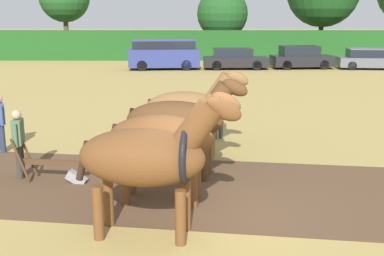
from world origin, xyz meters
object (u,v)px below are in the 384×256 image
at_px(draft_horse_lead_right, 166,138).
at_px(farmer_beside_team, 218,108).
at_px(farmer_at_plow, 18,139).
at_px(farmer_onlooker_right, 0,119).
at_px(draft_horse_lead_left, 149,157).
at_px(draft_horse_trail_left, 180,120).
at_px(parked_van, 164,54).
at_px(parked_car_left, 235,59).
at_px(draft_horse_trail_right, 190,109).
at_px(plow, 57,168).
at_px(tree_center_left, 222,14).
at_px(parked_car_center_left, 301,58).
at_px(parked_car_center, 368,59).

relative_size(draft_horse_lead_right, farmer_beside_team, 1.69).
height_order(farmer_at_plow, farmer_onlooker_right, farmer_at_plow).
bearing_deg(draft_horse_lead_left, farmer_at_plow, 145.30).
xyz_separation_m(draft_horse_trail_left, farmer_at_plow, (-3.69, -0.12, -0.42)).
height_order(parked_van, parked_car_left, parked_van).
relative_size(farmer_at_plow, farmer_onlooker_right, 1.01).
bearing_deg(farmer_beside_team, farmer_onlooker_right, -108.85).
distance_m(draft_horse_trail_left, draft_horse_trail_right, 1.56).
bearing_deg(draft_horse_trail_left, draft_horse_lead_right, -90.19).
relative_size(plow, parked_car_left, 0.38).
relative_size(tree_center_left, draft_horse_lead_right, 2.19).
bearing_deg(farmer_at_plow, draft_horse_trail_left, -6.81).
bearing_deg(draft_horse_trail_right, draft_horse_trail_left, -90.09).
bearing_deg(draft_horse_trail_right, farmer_at_plow, -149.18).
distance_m(plow, parked_car_center_left, 25.89).
height_order(plow, farmer_at_plow, farmer_at_plow).
bearing_deg(parked_van, draft_horse_lead_left, -92.17).
distance_m(draft_horse_lead_right, parked_car_left, 24.57).
relative_size(draft_horse_lead_left, draft_horse_lead_right, 1.03).
bearing_deg(parked_car_left, draft_horse_lead_left, -99.01).
distance_m(draft_horse_lead_left, draft_horse_trail_left, 3.13).
bearing_deg(parked_van, farmer_at_plow, -100.01).
relative_size(draft_horse_trail_right, plow, 1.68).
distance_m(farmer_at_plow, parked_van, 22.77).
xyz_separation_m(draft_horse_trail_left, parked_car_center, (12.32, 22.87, -0.65)).
bearing_deg(farmer_onlooker_right, farmer_beside_team, -16.15).
relative_size(tree_center_left, parked_car_center_left, 1.38).
xyz_separation_m(farmer_beside_team, farmer_onlooker_right, (-6.01, -1.50, -0.04)).
relative_size(draft_horse_trail_right, farmer_beside_team, 1.72).
height_order(farmer_beside_team, parked_van, parked_van).
xyz_separation_m(draft_horse_lead_left, plow, (-2.34, 2.68, -1.08)).
relative_size(farmer_beside_team, parked_car_center, 0.38).
distance_m(draft_horse_trail_right, parked_van, 21.13).
distance_m(draft_horse_trail_left, parked_car_left, 23.00).
distance_m(draft_horse_trail_right, parked_car_center, 24.53).
bearing_deg(draft_horse_lead_right, tree_center_left, 92.75).
distance_m(farmer_beside_team, parked_car_left, 19.37).
bearing_deg(farmer_beside_team, parked_car_center_left, 128.40).
bearing_deg(parked_van, draft_horse_lead_right, -91.49).
bearing_deg(plow, draft_horse_lead_left, -41.26).
bearing_deg(draft_horse_lead_left, farmer_beside_team, 85.12).
bearing_deg(farmer_onlooker_right, parked_car_center_left, 28.93).
bearing_deg(parked_van, parked_car_center_left, -1.40).
xyz_separation_m(draft_horse_lead_left, draft_horse_lead_right, (0.20, 1.55, -0.08)).
xyz_separation_m(farmer_beside_team, parked_car_center, (11.27, 19.34, -0.27)).
distance_m(draft_horse_lead_right, draft_horse_trail_left, 1.56).
bearing_deg(draft_horse_trail_left, tree_center_left, 92.89).
distance_m(tree_center_left, draft_horse_trail_right, 32.27).
height_order(draft_horse_trail_right, farmer_onlooker_right, draft_horse_trail_right).
relative_size(farmer_beside_team, parked_van, 0.33).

